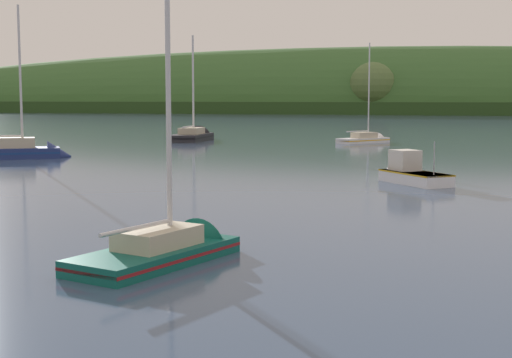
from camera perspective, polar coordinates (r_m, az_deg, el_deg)
far_shoreline_hill at (r=254.62m, az=8.84°, el=5.08°), size 559.72×108.45×43.61m
sailboat_near_mooring at (r=23.47m, az=-6.32°, el=-5.72°), size 3.50×6.82×10.31m
sailboat_midwater_white at (r=87.77m, az=-4.74°, el=3.11°), size 4.68×9.49×13.59m
sailboat_far_left at (r=83.82m, az=8.56°, el=2.89°), size 5.52×7.08×11.88m
sailboat_outer_reach at (r=64.59m, az=-17.34°, el=1.77°), size 8.60×7.52×13.68m
fishing_boat_moored at (r=44.61m, az=11.65°, el=0.18°), size 4.92×4.97×3.25m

